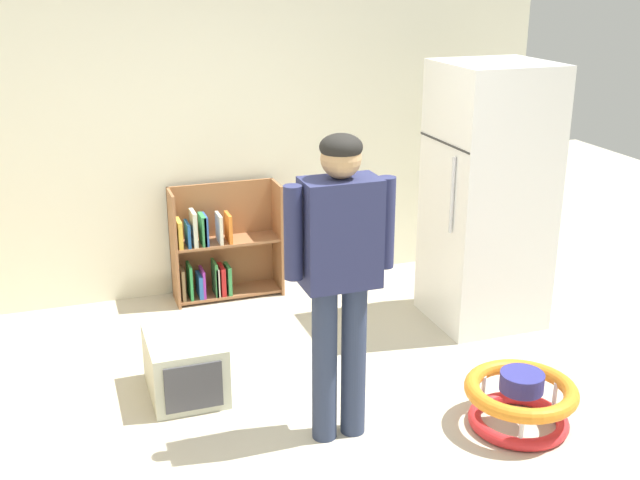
{
  "coord_description": "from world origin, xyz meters",
  "views": [
    {
      "loc": [
        -1.09,
        -3.27,
        2.36
      ],
      "look_at": [
        0.18,
        0.39,
        1.0
      ],
      "focal_mm": 44.04,
      "sensor_mm": 36.0,
      "label": 1
    }
  ],
  "objects_px": {
    "bookshelf": "(219,249)",
    "baby_walker": "(520,400)",
    "standing_person": "(340,263)",
    "refrigerator": "(488,196)",
    "pet_carrier": "(185,365)"
  },
  "relations": [
    {
      "from": "pet_carrier",
      "to": "baby_walker",
      "type": "bearing_deg",
      "value": -29.87
    },
    {
      "from": "refrigerator",
      "to": "baby_walker",
      "type": "bearing_deg",
      "value": -111.45
    },
    {
      "from": "refrigerator",
      "to": "baby_walker",
      "type": "distance_m",
      "value": 1.58
    },
    {
      "from": "refrigerator",
      "to": "pet_carrier",
      "type": "height_order",
      "value": "refrigerator"
    },
    {
      "from": "baby_walker",
      "to": "bookshelf",
      "type": "bearing_deg",
      "value": 116.53
    },
    {
      "from": "bookshelf",
      "to": "standing_person",
      "type": "height_order",
      "value": "standing_person"
    },
    {
      "from": "bookshelf",
      "to": "pet_carrier",
      "type": "relative_size",
      "value": 1.54
    },
    {
      "from": "baby_walker",
      "to": "pet_carrier",
      "type": "distance_m",
      "value": 1.89
    },
    {
      "from": "bookshelf",
      "to": "pet_carrier",
      "type": "xyz_separation_m",
      "value": [
        -0.49,
        -1.35,
        -0.19
      ]
    },
    {
      "from": "standing_person",
      "to": "pet_carrier",
      "type": "relative_size",
      "value": 2.94
    },
    {
      "from": "refrigerator",
      "to": "baby_walker",
      "type": "xyz_separation_m",
      "value": [
        -0.51,
        -1.3,
        -0.73
      ]
    },
    {
      "from": "refrigerator",
      "to": "bookshelf",
      "type": "relative_size",
      "value": 2.09
    },
    {
      "from": "bookshelf",
      "to": "standing_person",
      "type": "distance_m",
      "value": 2.13
    },
    {
      "from": "refrigerator",
      "to": "bookshelf",
      "type": "distance_m",
      "value": 1.99
    },
    {
      "from": "bookshelf",
      "to": "baby_walker",
      "type": "height_order",
      "value": "bookshelf"
    }
  ]
}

